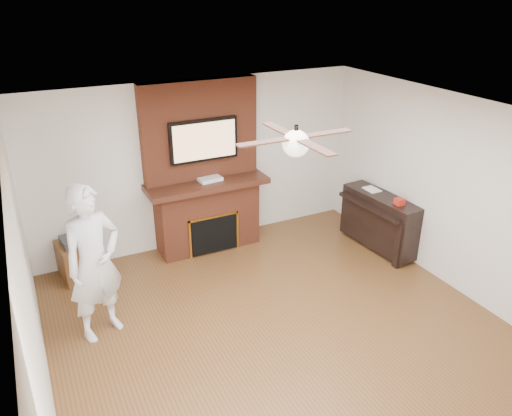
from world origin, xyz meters
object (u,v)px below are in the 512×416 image
fireplace (205,185)px  piano (380,220)px  person (94,263)px  side_table (80,257)px

fireplace → piano: fireplace is taller
person → side_table: bearing=68.7°
side_table → piano: 4.34m
fireplace → piano: (2.29, -1.25, -0.54)m
side_table → piano: size_ratio=0.45×
fireplace → side_table: (-1.88, -0.07, -0.72)m
person → fireplace: bearing=15.4°
person → piano: (4.14, 0.20, -0.45)m
fireplace → piano: size_ratio=1.87×
piano → side_table: bearing=159.5°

